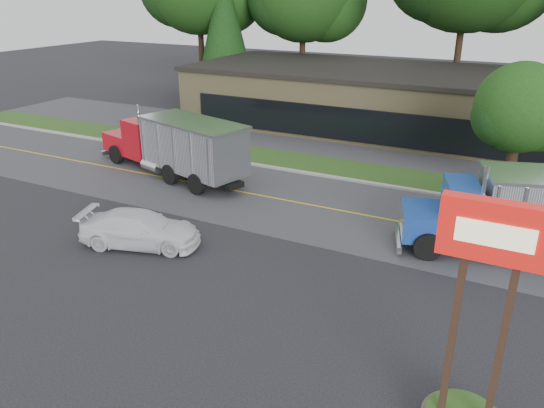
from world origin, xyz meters
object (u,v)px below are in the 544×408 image
(dump_truck_red, at_px, (177,145))
(dump_truck_blue, at_px, (510,211))
(bilo_sign, at_px, (472,365))
(rally_car, at_px, (140,229))

(dump_truck_red, xyz_separation_m, dump_truck_blue, (17.10, -1.67, -0.02))
(dump_truck_blue, bearing_deg, bilo_sign, 72.67)
(dump_truck_blue, height_order, rally_car, dump_truck_blue)
(bilo_sign, bearing_deg, dump_truck_blue, 89.97)
(dump_truck_red, height_order, rally_car, dump_truck_red)
(bilo_sign, bearing_deg, rally_car, 161.60)
(bilo_sign, relative_size, rally_car, 1.21)
(dump_truck_red, height_order, dump_truck_blue, same)
(dump_truck_blue, bearing_deg, dump_truck_red, -22.88)
(dump_truck_red, bearing_deg, rally_car, 132.31)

